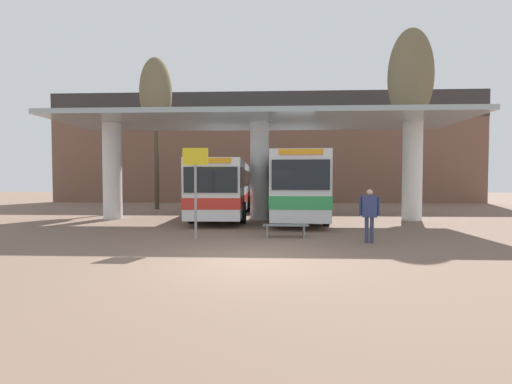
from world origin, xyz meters
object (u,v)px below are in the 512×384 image
(transit_bus_center_bay, at_px, (296,184))
(poplar_tree_behind_left, at_px, (410,78))
(pedestrian_waiting, at_px, (369,210))
(transit_bus_left_bay, at_px, (225,187))
(waiting_bench_near_pillar, at_px, (285,228))
(poplar_tree_behind_right, at_px, (156,95))
(info_sign_platform, at_px, (195,175))

(transit_bus_center_bay, xyz_separation_m, poplar_tree_behind_left, (7.24, 2.74, 6.56))
(pedestrian_waiting, relative_size, poplar_tree_behind_left, 0.15)
(transit_bus_center_bay, relative_size, pedestrian_waiting, 6.27)
(transit_bus_left_bay, relative_size, transit_bus_center_bay, 0.97)
(pedestrian_waiting, bearing_deg, transit_bus_left_bay, 138.44)
(transit_bus_left_bay, xyz_separation_m, waiting_bench_near_pillar, (3.17, -7.13, -1.37))
(transit_bus_left_bay, relative_size, poplar_tree_behind_right, 1.00)
(poplar_tree_behind_left, bearing_deg, info_sign_platform, -138.83)
(poplar_tree_behind_left, bearing_deg, pedestrian_waiting, -117.34)
(transit_bus_left_bay, distance_m, waiting_bench_near_pillar, 7.93)
(transit_bus_left_bay, xyz_separation_m, poplar_tree_behind_left, (11.30, 2.28, 6.72))
(poplar_tree_behind_left, xyz_separation_m, poplar_tree_behind_right, (-16.85, 2.37, -0.27))
(pedestrian_waiting, relative_size, poplar_tree_behind_right, 0.16)
(info_sign_platform, height_order, pedestrian_waiting, info_sign_platform)
(transit_bus_left_bay, relative_size, poplar_tree_behind_left, 0.94)
(transit_bus_center_bay, relative_size, poplar_tree_behind_left, 0.97)
(waiting_bench_near_pillar, bearing_deg, transit_bus_center_bay, 82.43)
(poplar_tree_behind_left, height_order, poplar_tree_behind_right, poplar_tree_behind_left)
(info_sign_platform, distance_m, pedestrian_waiting, 6.06)
(waiting_bench_near_pillar, bearing_deg, transit_bus_left_bay, 113.99)
(info_sign_platform, bearing_deg, pedestrian_waiting, -5.46)
(info_sign_platform, relative_size, pedestrian_waiting, 1.81)
(transit_bus_center_bay, distance_m, poplar_tree_behind_right, 12.57)
(transit_bus_center_bay, height_order, pedestrian_waiting, transit_bus_center_bay)
(transit_bus_center_bay, bearing_deg, waiting_bench_near_pillar, 84.97)
(transit_bus_left_bay, xyz_separation_m, poplar_tree_behind_right, (-5.55, 4.65, 6.45))
(transit_bus_center_bay, height_order, poplar_tree_behind_left, poplar_tree_behind_left)
(pedestrian_waiting, bearing_deg, poplar_tree_behind_left, 75.33)
(poplar_tree_behind_left, relative_size, poplar_tree_behind_right, 1.06)
(poplar_tree_behind_right, bearing_deg, waiting_bench_near_pillar, -53.48)
(info_sign_platform, bearing_deg, poplar_tree_behind_left, 41.17)
(transit_bus_left_bay, height_order, poplar_tree_behind_right, poplar_tree_behind_right)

